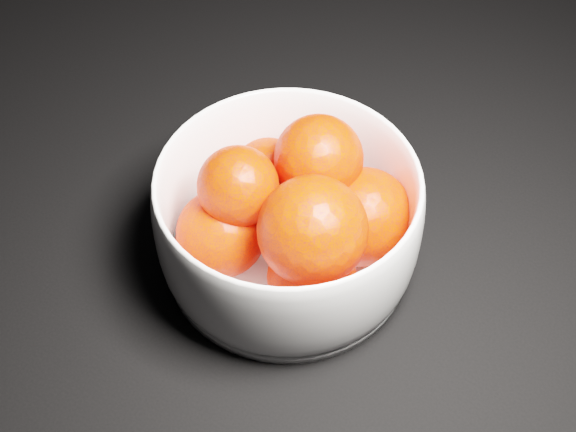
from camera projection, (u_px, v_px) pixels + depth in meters
The scene contains 2 objects.
bowl at pixel (288, 220), 0.63m from camera, with size 0.21×0.21×0.10m.
orange_pile at pixel (299, 214), 0.61m from camera, with size 0.16×0.15×0.12m.
Camera 1 is at (-0.02, -0.58, 0.53)m, focal length 50.00 mm.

